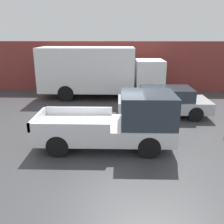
{
  "coord_description": "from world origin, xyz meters",
  "views": [
    {
      "loc": [
        0.18,
        -9.61,
        4.12
      ],
      "look_at": [
        -0.07,
        0.1,
        1.03
      ],
      "focal_mm": 40.0,
      "sensor_mm": 36.0,
      "label": 1
    }
  ],
  "objects": [
    {
      "name": "ground_plane",
      "position": [
        0.0,
        0.0,
        0.0
      ],
      "size": [
        60.0,
        60.0,
        0.0
      ],
      "primitive_type": "plane",
      "color": "#3D3D3F"
    },
    {
      "name": "building_wall",
      "position": [
        0.0,
        8.68,
        1.78
      ],
      "size": [
        28.0,
        0.15,
        3.55
      ],
      "color": "brown",
      "rests_on": "ground"
    },
    {
      "name": "pickup_truck",
      "position": [
        0.24,
        -0.9,
        0.96
      ],
      "size": [
        5.07,
        2.08,
        2.06
      ],
      "color": "silver",
      "rests_on": "ground"
    },
    {
      "name": "car",
      "position": [
        2.54,
        2.86,
        0.76
      ],
      "size": [
        4.63,
        2.02,
        1.47
      ],
      "color": "#B7BABF",
      "rests_on": "ground"
    },
    {
      "name": "delivery_truck",
      "position": [
        -1.18,
        6.57,
        1.77
      ],
      "size": [
        7.94,
        2.37,
        3.25
      ],
      "color": "white",
      "rests_on": "ground"
    }
  ]
}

